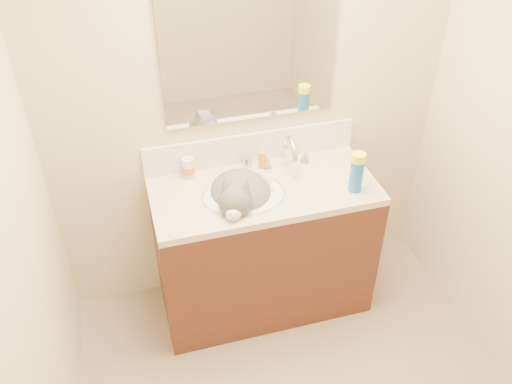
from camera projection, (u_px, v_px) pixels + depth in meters
room_shell at (353, 205)px, 1.74m from camera, size 2.24×2.54×2.52m
vanity_cabinet at (264, 250)px, 3.13m from camera, size 1.20×0.55×0.82m
counter_slab at (264, 191)px, 2.87m from camera, size 1.20×0.55×0.04m
basin at (244, 205)px, 2.86m from camera, size 0.45×0.36×0.14m
faucet at (289, 155)px, 2.95m from camera, size 0.28×0.20×0.21m
cat at (240, 197)px, 2.82m from camera, size 0.45×0.50×0.35m
backsplash at (251, 148)px, 3.01m from camera, size 1.20×0.02×0.18m
mirror at (250, 46)px, 2.65m from camera, size 0.90×0.02×0.80m
pill_bottle at (188, 168)px, 2.91m from camera, size 0.08×0.08×0.12m
pill_label at (188, 169)px, 2.92m from camera, size 0.09×0.09×0.04m
silver_jar at (247, 162)px, 3.00m from camera, size 0.06×0.06×0.06m
amber_bottle at (262, 160)px, 2.98m from camera, size 0.05×0.05×0.10m
toothbrush at (270, 182)px, 2.89m from camera, size 0.02×0.15×0.01m
toothbrush_head at (270, 182)px, 2.89m from camera, size 0.02×0.03×0.02m
spray_can at (356, 175)px, 2.79m from camera, size 0.07×0.07×0.19m
spray_cap at (359, 157)px, 2.73m from camera, size 0.08×0.08×0.04m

